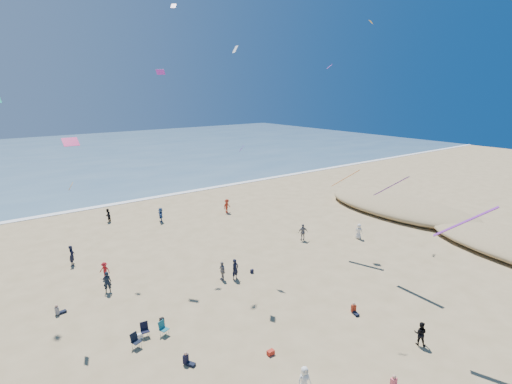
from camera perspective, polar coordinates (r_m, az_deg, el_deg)
ocean at (r=108.41m, az=-29.95°, el=4.01°), size 220.00×100.00×0.06m
surf_line at (r=60.05m, az=-23.45°, el=-2.29°), size 220.00×1.20×0.08m
standing_flyers at (r=37.86m, az=-4.83°, el=-9.34°), size 39.46×43.51×1.94m
seated_group at (r=26.70m, az=4.32°, el=-21.61°), size 18.51×26.45×0.84m
chair_cluster at (r=28.83m, az=-15.07°, el=-18.90°), size 2.76×1.52×1.00m
white_tote at (r=29.24m, az=-16.25°, el=-19.18°), size 0.35×0.20×0.40m
black_backpack at (r=30.53m, az=-13.30°, el=-17.42°), size 0.30×0.22×0.38m
cooler at (r=26.92m, az=2.11°, el=-21.94°), size 0.45×0.30×0.30m
navy_bag at (r=36.76m, az=-0.58°, el=-11.25°), size 0.28×0.18×0.34m
kites_aloft at (r=32.41m, az=5.69°, el=9.90°), size 42.99×34.90×24.71m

